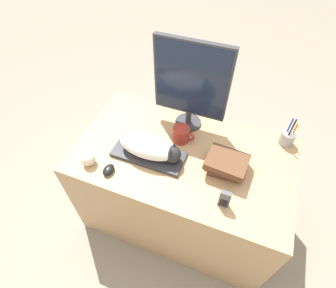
% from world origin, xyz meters
% --- Properties ---
extents(ground_plane, '(12.00, 12.00, 0.00)m').
position_xyz_m(ground_plane, '(0.00, 0.00, 0.00)').
color(ground_plane, gray).
extents(desk, '(1.27, 0.75, 0.73)m').
position_xyz_m(desk, '(0.00, 0.37, 0.37)').
color(desk, tan).
rests_on(desk, ground_plane).
extents(keyboard, '(0.41, 0.17, 0.02)m').
position_xyz_m(keyboard, '(-0.18, 0.28, 0.74)').
color(keyboard, '#2D2D33').
rests_on(keyboard, desk).
extents(cat, '(0.36, 0.16, 0.12)m').
position_xyz_m(cat, '(-0.16, 0.28, 0.81)').
color(cat, white).
rests_on(cat, keyboard).
extents(monitor, '(0.43, 0.16, 0.56)m').
position_xyz_m(monitor, '(-0.05, 0.62, 1.04)').
color(monitor, '#333338').
rests_on(monitor, desk).
extents(computer_mouse, '(0.06, 0.08, 0.04)m').
position_xyz_m(computer_mouse, '(-0.34, 0.10, 0.75)').
color(computer_mouse, black).
rests_on(computer_mouse, desk).
extents(coffee_mug, '(0.13, 0.10, 0.10)m').
position_xyz_m(coffee_mug, '(-0.05, 0.47, 0.78)').
color(coffee_mug, '#9E2D23').
rests_on(coffee_mug, desk).
extents(pen_cup, '(0.08, 0.08, 0.21)m').
position_xyz_m(pen_cup, '(0.54, 0.67, 0.78)').
color(pen_cup, '#939399').
rests_on(pen_cup, desk).
extents(baseball, '(0.08, 0.08, 0.08)m').
position_xyz_m(baseball, '(-0.47, 0.11, 0.77)').
color(baseball, beige).
rests_on(baseball, desk).
extents(phone, '(0.05, 0.02, 0.11)m').
position_xyz_m(phone, '(0.29, 0.13, 0.79)').
color(phone, '#4C4C51').
rests_on(phone, desk).
extents(book_stack, '(0.22, 0.18, 0.10)m').
position_xyz_m(book_stack, '(0.25, 0.34, 0.79)').
color(book_stack, brown).
rests_on(book_stack, desk).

